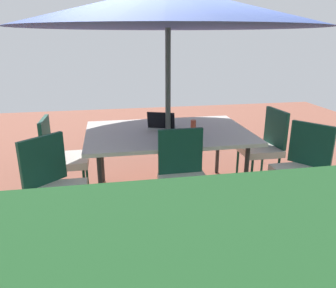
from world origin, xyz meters
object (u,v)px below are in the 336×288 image
object	(u,v)px
patio_umbrella	(168,8)
chair_northeast	(55,186)
dining_table	(168,135)
chair_west	(264,144)
chair_east	(61,156)
chair_north	(184,176)
laptop	(162,125)
cup	(193,125)
chair_northwest	(303,167)

from	to	relation	value
patio_umbrella	chair_northeast	distance (m)	2.08
dining_table	chair_west	xyz separation A→B (m)	(-1.19, 0.02, -0.18)
dining_table	patio_umbrella	world-z (taller)	patio_umbrella
chair_east	chair_north	xyz separation A→B (m)	(-1.21, 0.80, 0.00)
chair_west	laptop	xyz separation A→B (m)	(1.24, -0.15, 0.27)
laptop	cup	xyz separation A→B (m)	(-0.35, 0.11, 0.01)
dining_table	laptop	xyz separation A→B (m)	(0.05, -0.13, 0.10)
chair_north	cup	xyz separation A→B (m)	(-0.30, -0.80, 0.28)
chair_east	chair_north	world-z (taller)	same
dining_table	chair_west	size ratio (longest dim) A/B	1.90
chair_west	chair_east	size ratio (longest dim) A/B	1.00
chair_northwest	cup	size ratio (longest dim) A/B	8.65
chair_northwest	dining_table	bearing A→B (deg)	-158.34
dining_table	laptop	distance (m)	0.17
patio_umbrella	cup	xyz separation A→B (m)	(-0.30, -0.02, -1.26)
chair_north	chair_northeast	bearing A→B (deg)	178.56
cup	laptop	bearing A→B (deg)	-17.52
chair_west	chair_north	world-z (taller)	same
chair_northeast	cup	distance (m)	1.69
chair_north	laptop	world-z (taller)	laptop
dining_table	chair_north	distance (m)	0.80
chair_west	chair_east	bearing A→B (deg)	-96.24
chair_northwest	cup	distance (m)	1.27
chair_northwest	patio_umbrella	bearing A→B (deg)	-158.34
patio_umbrella	chair_east	distance (m)	1.96
patio_umbrella	chair_northwest	distance (m)	2.13
patio_umbrella	laptop	size ratio (longest dim) A/B	8.27
chair_northeast	laptop	world-z (taller)	laptop
patio_umbrella	chair_north	world-z (taller)	patio_umbrella
laptop	patio_umbrella	bearing A→B (deg)	131.01
chair_east	laptop	distance (m)	1.20
laptop	chair_west	bearing A→B (deg)	-166.05
dining_table	chair_northeast	xyz separation A→B (m)	(1.17, 0.77, -0.18)
chair_west	chair_north	xyz separation A→B (m)	(1.19, 0.76, 0.00)
chair_north	laptop	bearing A→B (deg)	92.50
chair_northwest	laptop	bearing A→B (deg)	-161.37
chair_east	chair_north	bearing A→B (deg)	-122.45
laptop	chair_east	bearing A→B (deg)	26.18
chair_west	cup	xyz separation A→B (m)	(0.89, -0.04, 0.28)
chair_north	chair_east	bearing A→B (deg)	145.62
chair_northeast	chair_north	distance (m)	1.17
dining_table	chair_northeast	distance (m)	1.41
chair_west	chair_northwest	distance (m)	0.75
chair_north	chair_west	bearing A→B (deg)	31.80
chair_east	cup	size ratio (longest dim) A/B	8.65
patio_umbrella	dining_table	bearing A→B (deg)	0.00
chair_north	cup	world-z (taller)	chair_north
patio_umbrella	chair_northeast	world-z (taller)	patio_umbrella
chair_northeast	chair_north	world-z (taller)	same
chair_west	cup	bearing A→B (deg)	-97.79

